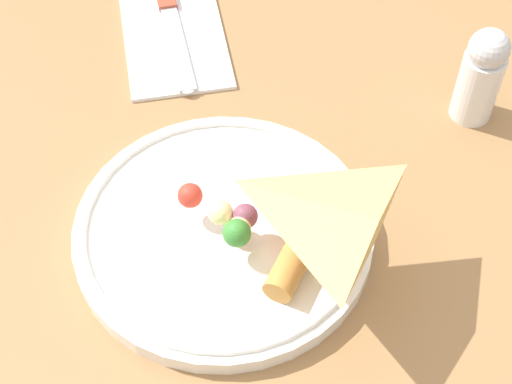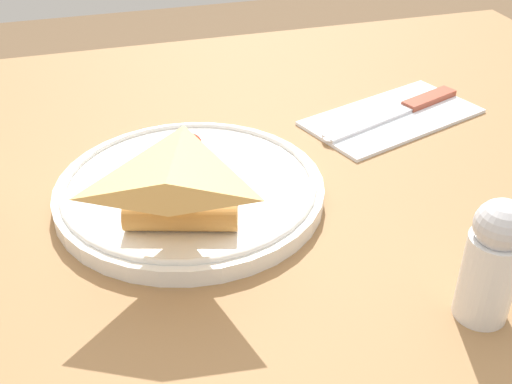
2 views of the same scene
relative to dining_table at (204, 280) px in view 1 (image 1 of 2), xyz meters
The scene contains 5 objects.
dining_table is the anchor object (origin of this frame).
plate_pizza 0.14m from the dining_table, 50.39° to the left, with size 0.25×0.25×0.05m.
napkin_folded 0.27m from the dining_table, 163.42° to the right, with size 0.22×0.16×0.00m.
butter_knife 0.28m from the dining_table, 163.25° to the right, with size 0.20×0.09×0.01m.
salt_shaker 0.33m from the dining_table, 122.29° to the left, with size 0.04×0.04×0.10m.
Camera 1 is at (0.39, 0.11, 1.32)m, focal length 55.00 mm.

